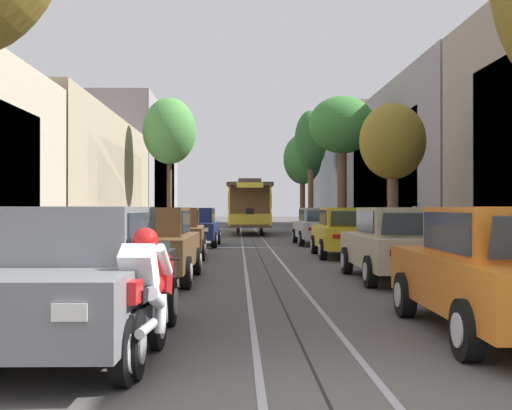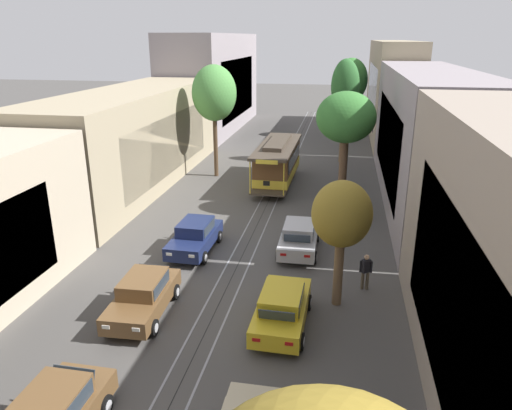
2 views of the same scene
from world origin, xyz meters
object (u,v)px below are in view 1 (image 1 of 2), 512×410
object	(u,v)px
parked_car_brown_second_left	(151,244)
pedestrian_on_right_pavement	(362,222)
motorcycle_with_rider	(143,301)
pedestrian_on_left_pavement	(414,225)
street_tree_kerb_left_second	(169,132)
street_tree_kerb_right_mid	(342,127)
parked_car_silver_fourth_right	(319,226)
parked_car_beige_second_right	(398,243)
street_tree_kerb_right_fourth	(311,142)
street_tree_kerb_right_far	(303,160)
cable_car_trolley	(250,207)
street_tree_kerb_right_second	(393,144)
parked_car_orange_near_right	(504,271)
parked_car_grey_near_left	(75,276)
parked_car_brown_mid_left	(175,232)
parked_car_yellow_mid_right	(346,232)
parked_car_navy_fourth_left	(195,227)

from	to	relation	value
parked_car_brown_second_left	pedestrian_on_right_pavement	distance (m)	20.89
motorcycle_with_rider	pedestrian_on_left_pavement	size ratio (longest dim) A/B	1.21
pedestrian_on_left_pavement	street_tree_kerb_left_second	bearing A→B (deg)	123.72
street_tree_kerb_right_mid	pedestrian_on_right_pavement	distance (m)	5.10
parked_car_silver_fourth_right	parked_car_beige_second_right	bearing A→B (deg)	-89.97
street_tree_kerb_right_fourth	street_tree_kerb_right_far	bearing A→B (deg)	87.14
parked_car_brown_second_left	cable_car_trolley	distance (m)	25.65
motorcycle_with_rider	parked_car_silver_fourth_right	bearing A→B (deg)	78.19
parked_car_beige_second_right	street_tree_kerb_right_second	xyz separation A→B (m)	(2.03, 8.79, 3.06)
parked_car_silver_fourth_right	cable_car_trolley	world-z (taller)	cable_car_trolley
parked_car_orange_near_right	street_tree_kerb_right_fourth	xyz separation A→B (m)	(2.09, 39.06, 5.60)
parked_car_grey_near_left	parked_car_silver_fourth_right	distance (m)	20.82
parked_car_brown_second_left	parked_car_brown_mid_left	world-z (taller)	same
street_tree_kerb_right_fourth	parked_car_yellow_mid_right	bearing A→B (deg)	-94.06
parked_car_grey_near_left	parked_car_brown_mid_left	world-z (taller)	same
parked_car_brown_second_left	street_tree_kerb_left_second	bearing A→B (deg)	95.24
parked_car_orange_near_right	street_tree_kerb_right_second	distance (m)	15.30
street_tree_kerb_right_second	pedestrian_on_right_pavement	xyz separation A→B (m)	(0.94, 10.40, -2.99)
parked_car_orange_near_right	street_tree_kerb_right_fourth	world-z (taller)	street_tree_kerb_right_fourth
street_tree_kerb_right_mid	pedestrian_on_left_pavement	bearing A→B (deg)	-83.00
pedestrian_on_right_pavement	street_tree_kerb_right_fourth	bearing A→B (deg)	94.54
street_tree_kerb_left_second	pedestrian_on_right_pavement	size ratio (longest dim) A/B	5.51
parked_car_navy_fourth_left	street_tree_kerb_right_second	bearing A→B (deg)	-28.63
pedestrian_on_left_pavement	street_tree_kerb_right_mid	bearing A→B (deg)	97.00
street_tree_kerb_left_second	cable_car_trolley	bearing A→B (deg)	-12.96
parked_car_navy_fourth_left	street_tree_kerb_right_second	xyz separation A→B (m)	(7.27, -3.97, 3.06)
cable_car_trolley	parked_car_brown_mid_left	bearing A→B (deg)	-98.26
parked_car_yellow_mid_right	street_tree_kerb_left_second	bearing A→B (deg)	111.34
cable_car_trolley	street_tree_kerb_right_far	bearing A→B (deg)	74.81
street_tree_kerb_right_fourth	pedestrian_on_right_pavement	bearing A→B (deg)	-85.46
street_tree_kerb_right_second	parked_car_navy_fourth_left	bearing A→B (deg)	151.37
parked_car_brown_mid_left	parked_car_beige_second_right	bearing A→B (deg)	-50.49
parked_car_yellow_mid_right	street_tree_kerb_right_fourth	size ratio (longest dim) A/B	0.50
parked_car_beige_second_right	pedestrian_on_right_pavement	bearing A→B (deg)	81.20
parked_car_navy_fourth_left	pedestrian_on_right_pavement	size ratio (longest dim) A/B	2.84
parked_car_beige_second_right	pedestrian_on_left_pavement	world-z (taller)	pedestrian_on_left_pavement
parked_car_navy_fourth_left	parked_car_grey_near_left	bearing A→B (deg)	-90.18
parked_car_silver_fourth_right	street_tree_kerb_right_fourth	xyz separation A→B (m)	(1.88, 19.41, 5.60)
street_tree_kerb_right_mid	parked_car_beige_second_right	bearing A→B (deg)	-95.83
motorcycle_with_rider	street_tree_kerb_right_mid	bearing A→B (deg)	76.71
parked_car_brown_second_left	parked_car_navy_fourth_left	bearing A→B (deg)	89.55
parked_car_brown_mid_left	parked_car_grey_near_left	bearing A→B (deg)	-89.21
street_tree_kerb_right_second	parked_car_brown_mid_left	bearing A→B (deg)	-164.12
parked_car_brown_mid_left	street_tree_kerb_right_mid	size ratio (longest dim) A/B	0.59
cable_car_trolley	parked_car_orange_near_right	bearing A→B (deg)	-85.43
street_tree_kerb_right_far	pedestrian_on_right_pavement	bearing A→B (deg)	-88.84
street_tree_kerb_right_far	motorcycle_with_rider	bearing A→B (deg)	-97.50
street_tree_kerb_right_second	street_tree_kerb_left_second	bearing A→B (deg)	118.74
parked_car_silver_fourth_right	pedestrian_on_right_pavement	bearing A→B (deg)	61.85
parked_car_brown_second_left	parked_car_yellow_mid_right	bearing A→B (deg)	51.45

